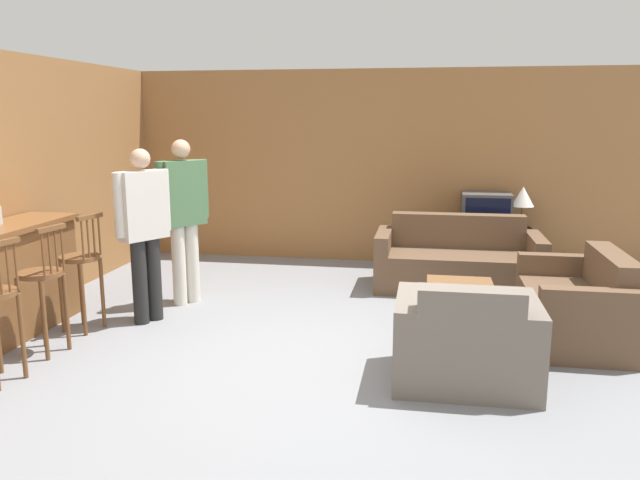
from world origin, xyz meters
TOP-DOWN VIEW (x-y plane):
  - ground_plane at (0.00, 0.00)m, footprint 24.00×24.00m
  - wall_back at (0.00, 3.74)m, footprint 9.40×0.08m
  - wall_left at (-3.19, 1.37)m, footprint 0.08×8.74m
  - bar_chair_mid at (-2.28, -0.22)m, footprint 0.42×0.42m
  - bar_chair_far at (-2.28, 0.38)m, footprint 0.43×0.43m
  - couch_far at (1.24, 2.46)m, footprint 1.88×0.89m
  - armchair_near at (1.19, -0.24)m, footprint 1.05×0.85m
  - loveseat_right at (2.24, 0.92)m, footprint 0.82×1.43m
  - coffee_table at (1.20, 0.95)m, footprint 0.63×1.01m
  - tv_unit at (1.61, 3.40)m, footprint 1.22×0.53m
  - tv at (1.61, 3.40)m, footprint 0.62×0.52m
  - table_lamp at (2.06, 3.40)m, footprint 0.28×0.28m
  - person_by_window at (-1.66, 1.36)m, footprint 0.43×0.50m
  - person_by_counter at (-1.80, 0.72)m, footprint 0.39×0.53m

SIDE VIEW (x-z plane):
  - ground_plane at x=0.00m, z-range 0.00..0.00m
  - tv_unit at x=1.61m, z-range 0.00..0.55m
  - loveseat_right at x=2.24m, z-range -0.10..0.70m
  - couch_far at x=1.24m, z-range -0.12..0.72m
  - armchair_near at x=1.19m, z-range -0.10..0.71m
  - coffee_table at x=1.20m, z-range 0.14..0.55m
  - bar_chair_mid at x=-2.28m, z-range 0.04..1.15m
  - bar_chair_far at x=-2.28m, z-range 0.04..1.15m
  - tv at x=1.61m, z-range 0.55..1.02m
  - person_by_counter at x=-1.80m, z-range 0.11..1.79m
  - table_lamp at x=2.06m, z-range 0.69..1.24m
  - person_by_window at x=-1.66m, z-range 0.11..1.86m
  - wall_back at x=0.00m, z-range 0.00..2.60m
  - wall_left at x=-3.19m, z-range 0.00..2.60m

